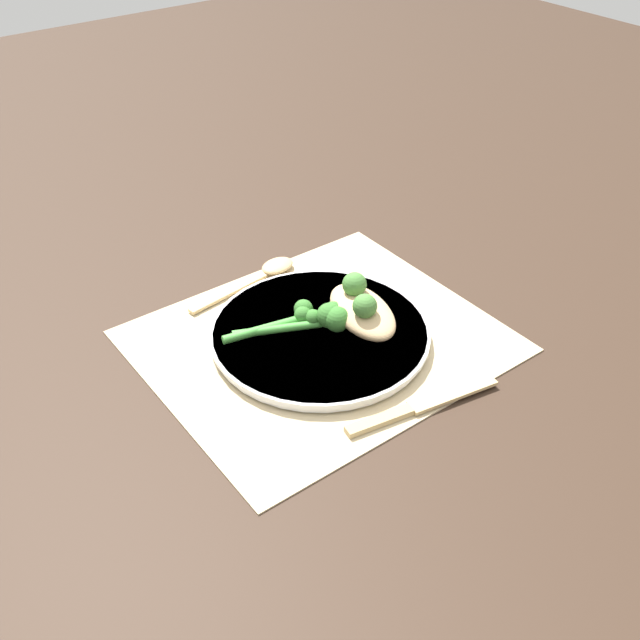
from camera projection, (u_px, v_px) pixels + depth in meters
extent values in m
plane|color=#332319|center=(320.00, 342.00, 0.91)|extent=(3.00, 3.00, 0.00)
cube|color=#C6B289|center=(320.00, 340.00, 0.91)|extent=(0.41, 0.35, 0.00)
cylinder|color=white|center=(320.00, 335.00, 0.90)|extent=(0.26, 0.26, 0.01)
cylinder|color=silver|center=(320.00, 332.00, 0.90)|extent=(0.27, 0.27, 0.01)
ellipsoid|color=tan|center=(362.00, 311.00, 0.90)|extent=(0.09, 0.13, 0.03)
sphere|color=#477F38|center=(365.00, 306.00, 0.87)|extent=(0.03, 0.03, 0.03)
sphere|color=#477F38|center=(354.00, 284.00, 0.91)|extent=(0.03, 0.03, 0.03)
cylinder|color=green|center=(281.00, 328.00, 0.89)|extent=(0.11, 0.06, 0.01)
sphere|color=#38752D|center=(329.00, 315.00, 0.90)|extent=(0.03, 0.03, 0.03)
sphere|color=#38752D|center=(337.00, 319.00, 0.89)|extent=(0.03, 0.03, 0.03)
sphere|color=#38752D|center=(333.00, 312.00, 0.91)|extent=(0.03, 0.03, 0.03)
cylinder|color=green|center=(264.00, 329.00, 0.89)|extent=(0.10, 0.03, 0.01)
sphere|color=#38752D|center=(303.00, 315.00, 0.91)|extent=(0.02, 0.02, 0.02)
sphere|color=#38752D|center=(312.00, 318.00, 0.90)|extent=(0.02, 0.02, 0.02)
sphere|color=#38752D|center=(306.00, 308.00, 0.92)|extent=(0.02, 0.02, 0.02)
cube|color=tan|center=(453.00, 393.00, 0.83)|extent=(0.11, 0.04, 0.00)
cube|color=tan|center=(380.00, 421.00, 0.79)|extent=(0.08, 0.03, 0.01)
cube|color=tan|center=(229.00, 293.00, 0.98)|extent=(0.12, 0.03, 0.00)
ellipsoid|color=tan|center=(277.00, 266.00, 1.03)|extent=(0.05, 0.04, 0.01)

